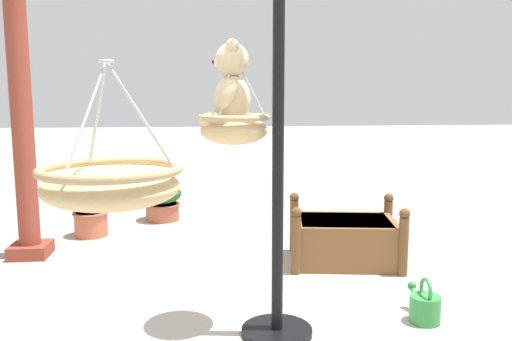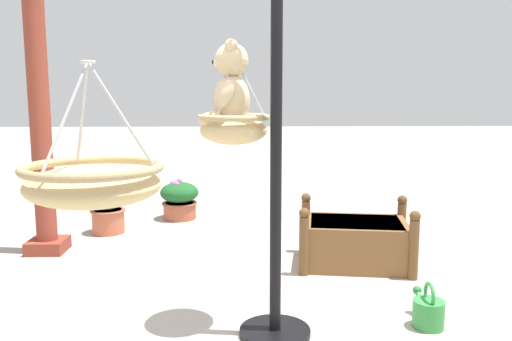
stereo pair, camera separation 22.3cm
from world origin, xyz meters
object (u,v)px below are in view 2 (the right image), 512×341
object	(u,v)px
potted_plant_fern_front	(108,207)
potted_plant_bushy_green	(179,199)
wooden_planter_box	(355,240)
hanging_basket_left_high	(93,182)
watering_can	(428,311)
hanging_basket_with_teddy	(234,127)
teddy_bear	(229,90)
greenhouse_pillar_left	(39,98)
display_pole_central	(276,206)

from	to	relation	value
potted_plant_fern_front	potted_plant_bushy_green	bearing A→B (deg)	-48.52
wooden_planter_box	hanging_basket_left_high	bearing A→B (deg)	145.23
watering_can	potted_plant_bushy_green	bearing A→B (deg)	32.95
potted_plant_fern_front	potted_plant_bushy_green	distance (m)	0.93
hanging_basket_left_high	potted_plant_bushy_green	size ratio (longest dim) A/B	1.19
hanging_basket_with_teddy	teddy_bear	size ratio (longest dim) A/B	1.05
greenhouse_pillar_left	potted_plant_fern_front	size ratio (longest dim) A/B	5.02
hanging_basket_left_high	watering_can	bearing A→B (deg)	-59.38
greenhouse_pillar_left	hanging_basket_left_high	bearing A→B (deg)	-155.82
display_pole_central	hanging_basket_with_teddy	distance (m)	0.54
greenhouse_pillar_left	wooden_planter_box	distance (m)	3.11
teddy_bear	hanging_basket_left_high	xyz separation A→B (m)	(-1.12, 0.52, -0.37)
teddy_bear	greenhouse_pillar_left	world-z (taller)	greenhouse_pillar_left
hanging_basket_left_high	watering_can	world-z (taller)	hanging_basket_left_high
hanging_basket_with_teddy	greenhouse_pillar_left	xyz separation A→B (m)	(1.62, 1.78, 0.17)
hanging_basket_left_high	greenhouse_pillar_left	distance (m)	3.03
teddy_bear	hanging_basket_with_teddy	bearing A→B (deg)	-90.00
teddy_bear	potted_plant_bushy_green	bearing A→B (deg)	12.79
greenhouse_pillar_left	watering_can	world-z (taller)	greenhouse_pillar_left
wooden_planter_box	potted_plant_fern_front	xyz separation A→B (m)	(1.12, 2.41, 0.06)
display_pole_central	potted_plant_fern_front	world-z (taller)	display_pole_central
wooden_planter_box	watering_can	size ratio (longest dim) A/B	2.99
teddy_bear	wooden_planter_box	world-z (taller)	teddy_bear
greenhouse_pillar_left	potted_plant_bushy_green	bearing A→B (deg)	-40.89
teddy_bear	hanging_basket_left_high	distance (m)	1.29
hanging_basket_with_teddy	watering_can	distance (m)	1.71
potted_plant_bushy_green	greenhouse_pillar_left	bearing A→B (deg)	139.11
greenhouse_pillar_left	potted_plant_bushy_green	world-z (taller)	greenhouse_pillar_left
display_pole_central	teddy_bear	distance (m)	0.75
greenhouse_pillar_left	wooden_planter_box	size ratio (longest dim) A/B	2.85
potted_plant_fern_front	display_pole_central	bearing A→B (deg)	-146.23
potted_plant_bushy_green	hanging_basket_left_high	bearing A→B (deg)	-178.11
display_pole_central	wooden_planter_box	bearing A→B (deg)	-30.99
hanging_basket_with_teddy	potted_plant_fern_front	xyz separation A→B (m)	(2.28, 1.37, -1.00)
hanging_basket_with_teddy	potted_plant_fern_front	distance (m)	2.84
greenhouse_pillar_left	display_pole_central	bearing A→B (deg)	-131.12
teddy_bear	hanging_basket_left_high	world-z (taller)	teddy_bear
display_pole_central	greenhouse_pillar_left	xyz separation A→B (m)	(1.77, 2.03, 0.63)
wooden_planter_box	potted_plant_bushy_green	size ratio (longest dim) A/B	2.18
display_pole_central	potted_plant_fern_front	bearing A→B (deg)	33.77
hanging_basket_with_teddy	teddy_bear	world-z (taller)	teddy_bear
hanging_basket_with_teddy	potted_plant_bushy_green	xyz separation A→B (m)	(2.89, 0.68, -1.05)
display_pole_central	potted_plant_bushy_green	xyz separation A→B (m)	(3.04, 0.93, -0.58)
wooden_planter_box	teddy_bear	bearing A→B (deg)	137.58
hanging_basket_left_high	wooden_planter_box	distance (m)	2.93
teddy_bear	potted_plant_bushy_green	world-z (taller)	teddy_bear
potted_plant_bushy_green	display_pole_central	bearing A→B (deg)	-162.99
hanging_basket_with_teddy	wooden_planter_box	world-z (taller)	hanging_basket_with_teddy
greenhouse_pillar_left	potted_plant_fern_front	distance (m)	1.40
display_pole_central	watering_can	distance (m)	1.22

